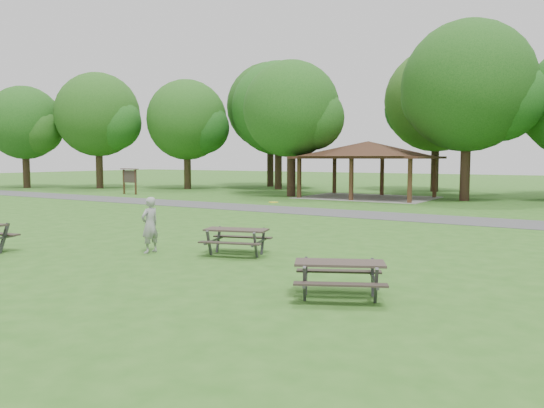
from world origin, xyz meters
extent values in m
plane|color=#2B5E1B|center=(0.00, 0.00, 0.00)|extent=(160.00, 160.00, 0.00)
cube|color=#454547|center=(0.00, 14.00, 0.01)|extent=(120.00, 3.20, 0.02)
cube|color=#332212|center=(-7.70, 21.30, 1.30)|extent=(0.22, 0.22, 2.60)
cube|color=#352013|center=(-7.70, 26.70, 1.30)|extent=(0.22, 0.22, 2.60)
cube|color=#3D2416|center=(-4.00, 21.30, 1.30)|extent=(0.22, 0.22, 2.60)
cube|color=#3A2215|center=(-4.00, 26.70, 1.30)|extent=(0.22, 0.22, 2.60)
cube|color=#3B2415|center=(-0.30, 21.30, 1.30)|extent=(0.22, 0.22, 2.60)
cube|color=#3B2515|center=(-0.30, 26.70, 1.30)|extent=(0.22, 0.22, 2.60)
cube|color=#331D14|center=(-4.00, 24.00, 2.68)|extent=(8.60, 6.60, 0.16)
pyramid|color=#331E14|center=(-4.00, 24.00, 3.26)|extent=(7.01, 7.01, 1.00)
cube|color=gray|center=(-4.00, 24.00, 0.01)|extent=(8.40, 6.40, 0.03)
cube|color=#311E12|center=(-20.60, 18.00, 0.90)|extent=(0.10, 0.10, 1.80)
cube|color=#361F13|center=(-19.40, 18.00, 0.90)|extent=(0.10, 0.10, 1.80)
cube|color=#2E2621|center=(-20.00, 18.00, 1.30)|extent=(1.40, 0.06, 0.90)
cube|color=#311B13|center=(-20.00, 18.00, 1.85)|extent=(1.60, 0.30, 0.06)
cylinder|color=#312116|center=(-28.00, 22.00, 1.84)|extent=(0.60, 0.60, 3.67)
sphere|color=#1B4915|center=(-28.00, 22.00, 6.38)|extent=(7.20, 7.20, 7.20)
sphere|color=#174C15|center=(-26.38, 22.30, 5.66)|extent=(4.68, 4.68, 4.68)
sphere|color=#184814|center=(-29.44, 21.80, 5.83)|extent=(4.32, 4.32, 4.32)
cylinder|color=#312316|center=(-21.00, 25.50, 1.66)|extent=(0.60, 0.60, 3.32)
sphere|color=#1B4B15|center=(-21.00, 25.50, 5.88)|extent=(6.80, 6.80, 6.80)
sphere|color=#144814|center=(-19.47, 25.80, 5.20)|extent=(4.42, 4.42, 4.42)
sphere|color=#1A4714|center=(-22.36, 25.30, 5.37)|extent=(4.08, 4.08, 4.08)
cylinder|color=black|center=(-14.00, 29.00, 1.92)|extent=(0.60, 0.60, 3.85)
sphere|color=#174B15|center=(-14.00, 29.00, 6.77)|extent=(7.80, 7.80, 7.80)
sphere|color=#164614|center=(-12.25, 29.30, 5.99)|extent=(5.07, 5.07, 5.07)
sphere|color=#1D4814|center=(-15.56, 28.80, 6.19)|extent=(4.68, 4.68, 4.68)
cylinder|color=black|center=(-9.00, 22.50, 1.75)|extent=(0.60, 0.60, 3.50)
sphere|color=#184914|center=(-9.00, 22.50, 5.97)|extent=(6.60, 6.60, 6.60)
sphere|color=#184A15|center=(-7.52, 22.80, 5.31)|extent=(4.29, 4.29, 4.29)
sphere|color=#144614|center=(-10.32, 22.30, 5.48)|extent=(3.96, 3.96, 3.96)
cylinder|color=#301D15|center=(2.00, 25.00, 2.01)|extent=(0.60, 0.60, 4.02)
sphere|color=#174413|center=(2.00, 25.00, 7.02)|extent=(8.00, 8.00, 8.00)
sphere|color=#154C15|center=(3.80, 25.30, 6.22)|extent=(5.20, 5.20, 5.20)
sphere|color=#174614|center=(0.40, 24.80, 6.42)|extent=(4.80, 4.80, 4.80)
cylinder|color=black|center=(-17.00, 32.50, 2.19)|extent=(0.60, 0.60, 4.38)
sphere|color=#174413|center=(-17.00, 32.50, 7.38)|extent=(8.00, 8.00, 8.00)
sphere|color=#164012|center=(-15.20, 32.80, 6.58)|extent=(5.20, 5.20, 5.20)
sphere|color=#1D4C15|center=(-18.60, 32.30, 6.78)|extent=(4.80, 4.80, 4.80)
cylinder|color=black|center=(-2.00, 33.00, 2.06)|extent=(0.60, 0.60, 4.13)
sphere|color=#204B15|center=(-2.00, 33.00, 7.13)|extent=(8.00, 8.00, 8.00)
sphere|color=#1C4F16|center=(-0.20, 33.30, 6.33)|extent=(5.20, 5.20, 5.20)
sphere|color=#123F12|center=(-3.60, 32.80, 6.53)|extent=(4.80, 4.80, 4.80)
cylinder|color=black|center=(-34.00, 19.00, 1.66)|extent=(0.60, 0.60, 3.32)
sphere|color=#174614|center=(-34.00, 19.00, 5.72)|extent=(6.40, 6.40, 6.40)
sphere|color=#1B4714|center=(-32.56, 19.30, 5.08)|extent=(4.16, 4.16, 4.16)
sphere|color=#1D4714|center=(-35.28, 18.80, 5.24)|extent=(3.84, 3.84, 3.84)
cube|color=#38383A|center=(-4.90, -0.75, 0.40)|extent=(0.14, 0.42, 0.86)
cube|color=#322924|center=(0.80, 2.47, 0.69)|extent=(1.83, 1.15, 0.05)
cube|color=black|center=(0.97, 1.93, 0.41)|extent=(1.71, 0.74, 0.04)
cube|color=#29231E|center=(0.64, 3.01, 0.41)|extent=(1.71, 0.74, 0.04)
cube|color=#464649|center=(0.28, 1.93, 0.35)|extent=(0.16, 0.36, 0.74)
cube|color=#3F4042|center=(0.07, 2.62, 0.35)|extent=(0.16, 0.36, 0.74)
cube|color=#3D3D3F|center=(0.17, 2.28, 0.38)|extent=(0.46, 1.35, 0.05)
cube|color=#474749|center=(1.54, 2.32, 0.35)|extent=(0.16, 0.36, 0.74)
cube|color=#3D3D3F|center=(1.33, 3.00, 0.35)|extent=(0.16, 0.36, 0.74)
cube|color=#3E3E40|center=(1.43, 2.66, 0.38)|extent=(0.46, 1.35, 0.05)
cube|color=#312824|center=(5.13, -0.19, 0.68)|extent=(1.81, 1.34, 0.05)
cube|color=black|center=(5.37, -0.69, 0.41)|extent=(1.62, 0.96, 0.04)
cube|color=black|center=(4.88, 0.31, 0.41)|extent=(1.62, 0.96, 0.04)
cube|color=#414144|center=(4.70, -0.79, 0.34)|extent=(0.21, 0.34, 0.73)
cube|color=#3A393C|center=(4.39, -0.16, 0.34)|extent=(0.21, 0.34, 0.73)
cube|color=#404042|center=(4.55, -0.48, 0.37)|extent=(0.66, 1.25, 0.05)
cube|color=#404042|center=(5.86, -0.22, 0.34)|extent=(0.21, 0.34, 0.73)
cube|color=#38383A|center=(5.55, 0.41, 0.34)|extent=(0.21, 0.34, 0.73)
cube|color=#404043|center=(5.71, 0.10, 0.37)|extent=(0.66, 1.25, 0.05)
cylinder|color=gold|center=(2.27, 2.04, 1.55)|extent=(0.30, 0.30, 0.02)
imported|color=gray|center=(-1.43, 1.44, 0.79)|extent=(0.41, 0.60, 1.57)
camera|label=1|loc=(9.27, -9.22, 2.66)|focal=35.00mm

